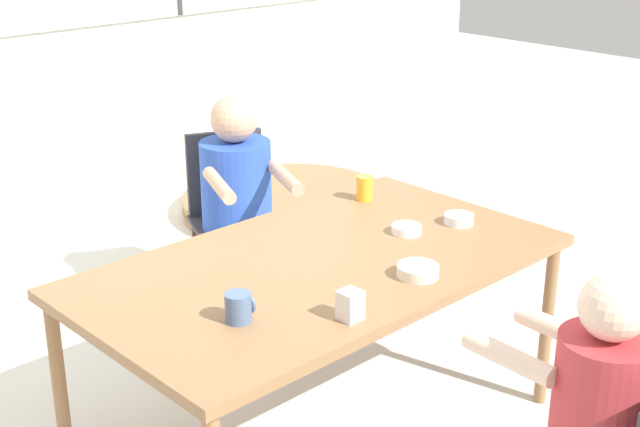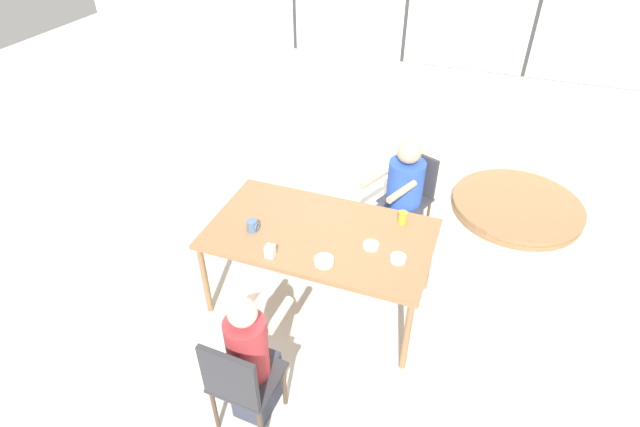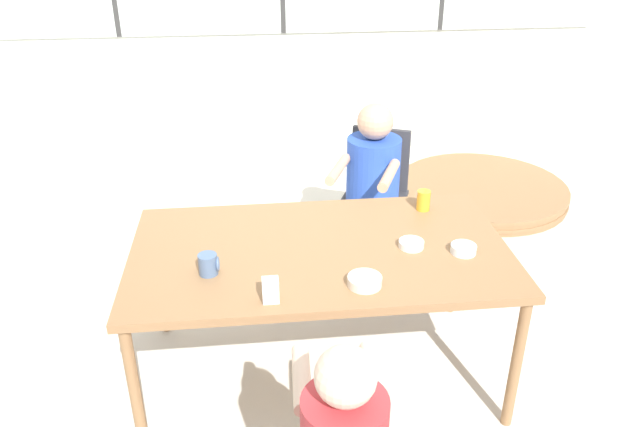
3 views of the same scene
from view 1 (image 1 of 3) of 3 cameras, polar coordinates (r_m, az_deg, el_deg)
The scene contains 10 objects.
dining_table at distance 3.22m, azimuth 0.00°, elevation -3.90°, with size 1.75×0.99×0.74m.
chair_for_woman_green_shirt at distance 4.43m, azimuth -5.77°, elevation 0.61°, with size 0.53×0.53×0.86m.
person_woman_green_shirt at distance 4.28m, azimuth -5.17°, elevation -0.46°, with size 0.55×0.69×1.09m.
coffee_mug at distance 2.77m, azimuth -5.21°, elevation -5.99°, with size 0.09×0.08×0.09m.
juice_glass at distance 3.78m, azimuth 2.87°, elevation 1.64°, with size 0.07×0.07×0.11m.
milk_carton_small at distance 2.77m, azimuth 1.94°, elevation -5.89°, with size 0.07×0.07×0.10m.
bowl_white_shallow at distance 3.45m, azimuth 5.56°, elevation -1.00°, with size 0.12×0.12×0.03m.
bowl_cereal at distance 3.57m, azimuth 8.88°, elevation -0.35°, with size 0.12×0.12×0.04m.
bowl_fruit at distance 3.08m, azimuth 6.28°, elevation -3.66°, with size 0.15×0.15×0.04m.
folded_table_stack at distance 5.73m, azimuth -2.06°, elevation 0.64°, with size 1.35×1.35×0.12m.
Camera 1 is at (-2.01, -2.13, 2.03)m, focal length 50.00 mm.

